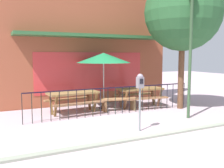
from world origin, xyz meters
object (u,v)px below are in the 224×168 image
picnic_table_left (73,96)px  street_tree (183,13)px  patio_bench (119,102)px  picnic_table_right (140,92)px  parking_meter_near (140,87)px  patio_umbrella (104,58)px  street_lamp (191,36)px

picnic_table_left → street_tree: 5.17m
patio_bench → picnic_table_left: bearing=167.8°
picnic_table_left → picnic_table_right: bearing=-2.0°
picnic_table_right → patio_bench: (-1.09, -0.26, -0.26)m
patio_bench → street_tree: street_tree is taller
picnic_table_right → parking_meter_near: (-1.77, -2.80, 0.61)m
picnic_table_left → patio_umbrella: (1.35, 0.34, 1.36)m
street_tree → street_lamp: (-0.82, -1.34, -0.99)m
patio_umbrella → street_tree: street_tree is taller
picnic_table_right → parking_meter_near: bearing=-122.3°
picnic_table_left → patio_umbrella: bearing=14.2°
picnic_table_left → parking_meter_near: (0.97, -2.90, 0.61)m
picnic_table_left → patio_umbrella: size_ratio=0.87×
picnic_table_left → street_lamp: street_lamp is taller
street_tree → street_lamp: bearing=-121.3°
picnic_table_right → patio_bench: 1.15m
patio_bench → parking_meter_near: parking_meter_near is taller
parking_meter_near → street_lamp: size_ratio=0.38×
picnic_table_left → parking_meter_near: parking_meter_near is taller
patio_bench → street_tree: 4.14m
patio_umbrella → parking_meter_near: 3.35m
picnic_table_left → picnic_table_right: same height
street_lamp → parking_meter_near: bearing=-166.5°
picnic_table_left → patio_bench: size_ratio=1.32×
street_lamp → patio_umbrella: bearing=124.7°
street_tree → picnic_table_left: bearing=165.8°
picnic_table_right → street_tree: bearing=-35.5°
patio_umbrella → street_lamp: bearing=-55.3°
patio_umbrella → parking_meter_near: (-0.37, -3.24, -0.75)m
patio_bench → street_tree: size_ratio=0.28×
street_lamp → picnic_table_right: bearing=101.8°
patio_umbrella → patio_bench: size_ratio=1.51×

